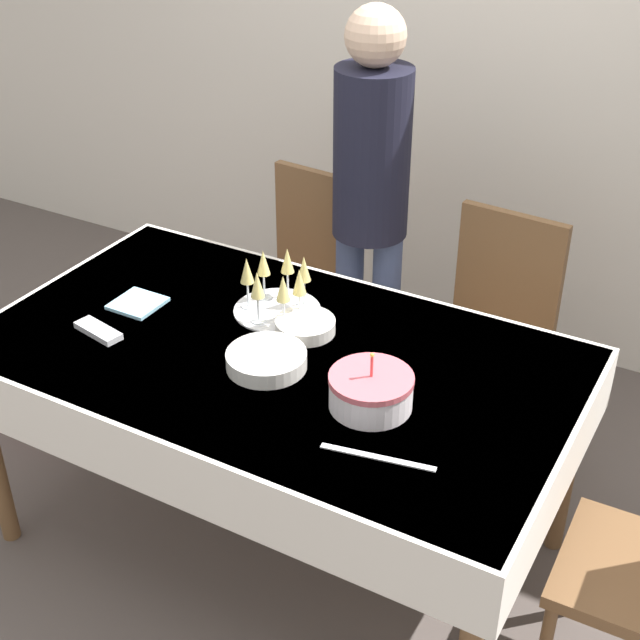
# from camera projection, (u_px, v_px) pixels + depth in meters

# --- Properties ---
(ground_plane) EXTENTS (12.00, 12.00, 0.00)m
(ground_plane) POSITION_uv_depth(u_px,v_px,m) (281.00, 539.00, 3.07)
(ground_plane) COLOR #564C47
(wall_back) EXTENTS (8.00, 0.05, 2.70)m
(wall_back) POSITION_uv_depth(u_px,v_px,m) (487.00, 36.00, 3.60)
(wall_back) COLOR silver
(wall_back) RESTS_ON ground_plane
(dining_table) EXTENTS (1.79, 1.03, 0.78)m
(dining_table) POSITION_uv_depth(u_px,v_px,m) (276.00, 378.00, 2.71)
(dining_table) COLOR silver
(dining_table) RESTS_ON ground_plane
(dining_chair_far_left) EXTENTS (0.46, 0.46, 0.94)m
(dining_chair_far_left) POSITION_uv_depth(u_px,v_px,m) (304.00, 280.00, 3.58)
(dining_chair_far_left) COLOR brown
(dining_chair_far_left) RESTS_ON ground_plane
(dining_chair_far_right) EXTENTS (0.45, 0.45, 0.94)m
(dining_chair_far_right) POSITION_uv_depth(u_px,v_px,m) (491.00, 331.00, 3.25)
(dining_chair_far_right) COLOR brown
(dining_chair_far_right) RESTS_ON ground_plane
(birthday_cake) EXTENTS (0.23, 0.23, 0.17)m
(birthday_cake) POSITION_uv_depth(u_px,v_px,m) (371.00, 391.00, 2.40)
(birthday_cake) COLOR white
(birthday_cake) RESTS_ON dining_table
(champagne_tray) EXTENTS (0.28, 0.28, 0.18)m
(champagne_tray) POSITION_uv_depth(u_px,v_px,m) (277.00, 285.00, 2.81)
(champagne_tray) COLOR silver
(champagne_tray) RESTS_ON dining_table
(plate_stack_main) EXTENTS (0.24, 0.24, 0.05)m
(plate_stack_main) POSITION_uv_depth(u_px,v_px,m) (266.00, 360.00, 2.57)
(plate_stack_main) COLOR silver
(plate_stack_main) RESTS_ON dining_table
(plate_stack_dessert) EXTENTS (0.19, 0.19, 0.04)m
(plate_stack_dessert) POSITION_uv_depth(u_px,v_px,m) (305.00, 326.00, 2.74)
(plate_stack_dessert) COLOR silver
(plate_stack_dessert) RESTS_ON dining_table
(cake_knife) EXTENTS (0.30, 0.07, 0.00)m
(cake_knife) POSITION_uv_depth(u_px,v_px,m) (378.00, 457.00, 2.24)
(cake_knife) COLOR silver
(cake_knife) RESTS_ON dining_table
(fork_pile) EXTENTS (0.18, 0.09, 0.02)m
(fork_pile) POSITION_uv_depth(u_px,v_px,m) (98.00, 331.00, 2.74)
(fork_pile) COLOR silver
(fork_pile) RESTS_ON dining_table
(napkin_pile) EXTENTS (0.15, 0.15, 0.01)m
(napkin_pile) POSITION_uv_depth(u_px,v_px,m) (138.00, 303.00, 2.89)
(napkin_pile) COLOR #8CC6E0
(napkin_pile) RESTS_ON dining_table
(person_standing) EXTENTS (0.28, 0.28, 1.61)m
(person_standing) POSITION_uv_depth(u_px,v_px,m) (371.00, 186.00, 3.24)
(person_standing) COLOR #3F4C72
(person_standing) RESTS_ON ground_plane
(gift_bag) EXTENTS (0.23, 0.14, 0.31)m
(gift_bag) POSITION_uv_depth(u_px,v_px,m) (45.00, 381.00, 3.60)
(gift_bag) COLOR #CC333F
(gift_bag) RESTS_ON ground_plane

